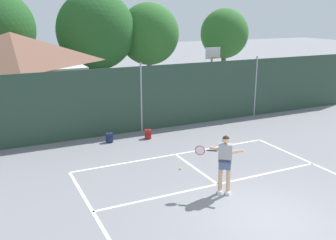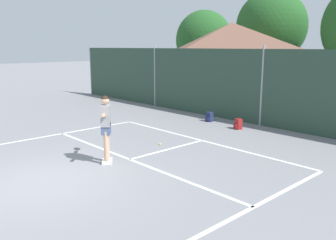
{
  "view_description": "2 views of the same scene",
  "coord_description": "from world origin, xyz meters",
  "px_view_note": "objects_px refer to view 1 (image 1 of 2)",
  "views": [
    {
      "loc": [
        -6.39,
        -7.11,
        5.32
      ],
      "look_at": [
        -0.6,
        4.91,
        1.61
      ],
      "focal_mm": 41.26,
      "sensor_mm": 36.0,
      "label": 1
    },
    {
      "loc": [
        7.74,
        -3.19,
        3.13
      ],
      "look_at": [
        -0.46,
        4.37,
        0.8
      ],
      "focal_mm": 37.86,
      "sensor_mm": 36.0,
      "label": 2
    }
  ],
  "objects_px": {
    "tennis_ball": "(180,169)",
    "backpack_navy": "(109,138)",
    "basketball_hoop": "(212,70)",
    "tennis_player": "(225,159)",
    "backpack_red": "(148,134)"
  },
  "relations": [
    {
      "from": "tennis_ball",
      "to": "backpack_navy",
      "type": "xyz_separation_m",
      "value": [
        -1.34,
        3.97,
        0.16
      ]
    },
    {
      "from": "tennis_ball",
      "to": "backpack_red",
      "type": "distance_m",
      "value": 3.73
    },
    {
      "from": "tennis_player",
      "to": "backpack_navy",
      "type": "height_order",
      "value": "tennis_player"
    },
    {
      "from": "tennis_player",
      "to": "basketball_hoop",
      "type": "bearing_deg",
      "value": 60.33
    },
    {
      "from": "basketball_hoop",
      "to": "tennis_ball",
      "type": "xyz_separation_m",
      "value": [
        -5.37,
        -6.62,
        -2.28
      ]
    },
    {
      "from": "tennis_player",
      "to": "backpack_red",
      "type": "height_order",
      "value": "tennis_player"
    },
    {
      "from": "backpack_navy",
      "to": "backpack_red",
      "type": "height_order",
      "value": "same"
    },
    {
      "from": "basketball_hoop",
      "to": "tennis_player",
      "type": "xyz_separation_m",
      "value": [
        -5.04,
        -8.84,
        -1.2
      ]
    },
    {
      "from": "tennis_player",
      "to": "backpack_navy",
      "type": "relative_size",
      "value": 4.01
    },
    {
      "from": "basketball_hoop",
      "to": "tennis_player",
      "type": "bearing_deg",
      "value": -119.67
    },
    {
      "from": "tennis_player",
      "to": "tennis_ball",
      "type": "relative_size",
      "value": 28.1
    },
    {
      "from": "basketball_hoop",
      "to": "backpack_navy",
      "type": "height_order",
      "value": "basketball_hoop"
    },
    {
      "from": "basketball_hoop",
      "to": "backpack_navy",
      "type": "bearing_deg",
      "value": -158.41
    },
    {
      "from": "tennis_player",
      "to": "backpack_red",
      "type": "relative_size",
      "value": 4.01
    },
    {
      "from": "backpack_navy",
      "to": "basketball_hoop",
      "type": "bearing_deg",
      "value": 21.59
    }
  ]
}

